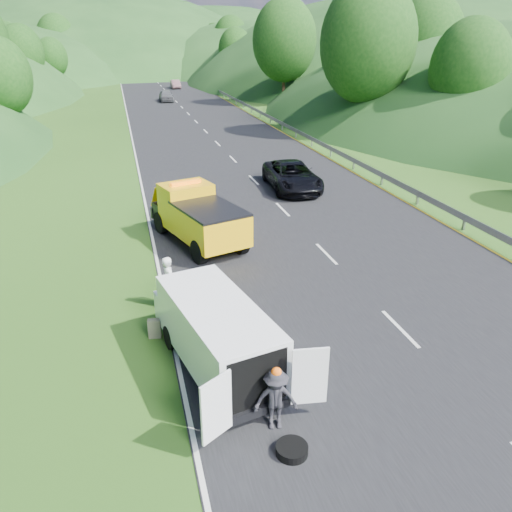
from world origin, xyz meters
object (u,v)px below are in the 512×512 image
object	(u,v)px
tow_truck	(197,216)
suitcase	(154,329)
passing_suv	(292,189)
woman	(171,306)
worker	(275,427)
child	(199,316)
white_van	(215,331)
spare_tire	(292,454)

from	to	relation	value
tow_truck	suitcase	size ratio (longest dim) A/B	10.31
passing_suv	suitcase	bearing A→B (deg)	-119.47
woman	worker	distance (m)	6.57
child	tow_truck	bearing A→B (deg)	123.91
worker	suitcase	xyz separation A→B (m)	(-2.41, 4.58, 0.30)
white_van	suitcase	world-z (taller)	white_van
woman	suitcase	bearing A→B (deg)	150.44
suitcase	passing_suv	world-z (taller)	passing_suv
woman	suitcase	xyz separation A→B (m)	(-0.67, -1.76, 0.30)
woman	passing_suv	distance (m)	14.85
spare_tire	white_van	bearing A→B (deg)	105.89
tow_truck	suitcase	bearing A→B (deg)	-125.87
tow_truck	spare_tire	bearing A→B (deg)	-106.73
child	spare_tire	bearing A→B (deg)	-37.97
tow_truck	spare_tire	distance (m)	12.71
tow_truck	child	xyz separation A→B (m)	(-0.98, -6.31, -1.23)
tow_truck	woman	distance (m)	5.85
tow_truck	suitcase	distance (m)	7.66
worker	suitcase	size ratio (longest dim) A/B	2.61
tow_truck	suitcase	xyz separation A→B (m)	(-2.46, -7.20, -0.93)
tow_truck	worker	size ratio (longest dim) A/B	3.95
worker	passing_suv	distance (m)	19.74
woman	spare_tire	distance (m)	7.44
white_van	woman	world-z (taller)	white_van
worker	spare_tire	distance (m)	0.88
tow_truck	passing_suv	world-z (taller)	tow_truck
tow_truck	worker	distance (m)	11.84
spare_tire	woman	bearing A→B (deg)	104.38
child	suitcase	xyz separation A→B (m)	(-1.48, -0.89, 0.30)
tow_truck	worker	xyz separation A→B (m)	(-0.05, -11.78, -1.23)
suitcase	spare_tire	world-z (taller)	suitcase
suitcase	spare_tire	xyz separation A→B (m)	(2.52, -5.45, -0.30)
woman	suitcase	world-z (taller)	woman
tow_truck	white_van	size ratio (longest dim) A/B	1.02
suitcase	passing_suv	xyz separation A→B (m)	(9.09, 14.00, -0.30)
worker	passing_suv	bearing A→B (deg)	80.05
woman	worker	size ratio (longest dim) A/B	1.15
spare_tire	tow_truck	bearing A→B (deg)	90.28
woman	spare_tire	bearing A→B (deg)	-174.26
child	passing_suv	distance (m)	15.16
child	passing_suv	size ratio (longest dim) A/B	0.20
tow_truck	suitcase	world-z (taller)	tow_truck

